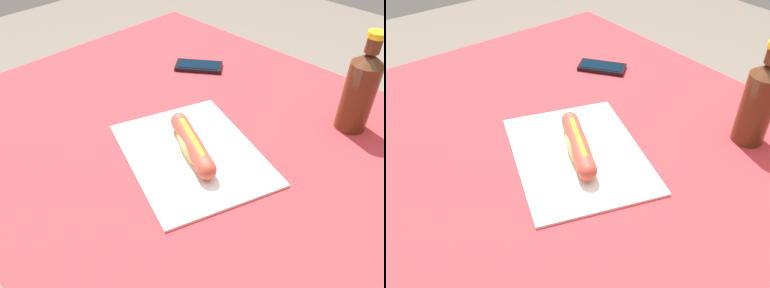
# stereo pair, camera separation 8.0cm
# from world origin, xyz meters

# --- Properties ---
(dining_table) EXTENTS (1.17, 0.94, 0.74)m
(dining_table) POSITION_xyz_m (0.00, 0.00, 0.61)
(dining_table) COLOR brown
(dining_table) RESTS_ON ground
(paper_wrapper) EXTENTS (0.39, 0.35, 0.01)m
(paper_wrapper) POSITION_xyz_m (0.04, -0.06, 0.74)
(paper_wrapper) COLOR white
(paper_wrapper) RESTS_ON dining_table
(hot_dog) EXTENTS (0.19, 0.11, 0.04)m
(hot_dog) POSITION_xyz_m (0.04, -0.06, 0.76)
(hot_dog) COLOR tan
(hot_dog) RESTS_ON paper_wrapper
(cell_phone) EXTENTS (0.14, 0.13, 0.01)m
(cell_phone) POSITION_xyz_m (-0.22, 0.22, 0.74)
(cell_phone) COLOR black
(cell_phone) RESTS_ON dining_table
(soda_bottle) EXTENTS (0.07, 0.07, 0.23)m
(soda_bottle) POSITION_xyz_m (0.22, 0.27, 0.83)
(soda_bottle) COLOR #4C2814
(soda_bottle) RESTS_ON dining_table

